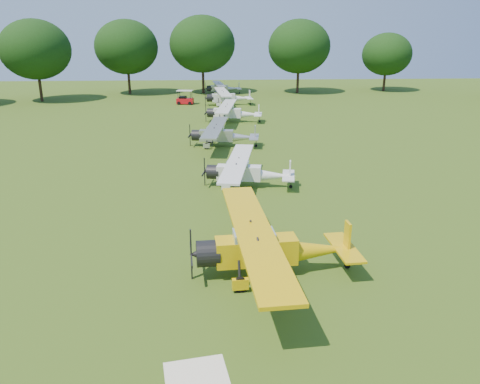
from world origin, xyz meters
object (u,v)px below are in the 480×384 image
at_px(aircraft_3, 246,171).
at_px(aircraft_5, 232,112).
at_px(aircraft_7, 222,87).
at_px(aircraft_6, 227,96).
at_px(aircraft_4, 222,134).
at_px(golf_cart, 185,100).
at_px(aircraft_2, 269,246).

bearing_deg(aircraft_3, aircraft_5, 99.41).
distance_m(aircraft_3, aircraft_7, 50.87).
bearing_deg(aircraft_6, aircraft_7, 87.26).
bearing_deg(aircraft_6, aircraft_5, -94.23).
xyz_separation_m(aircraft_4, golf_cart, (-4.78, 27.02, -0.52)).
relative_size(aircraft_4, golf_cart, 4.09).
bearing_deg(golf_cart, aircraft_7, 71.93).
relative_size(aircraft_4, aircraft_6, 0.94).
bearing_deg(golf_cart, aircraft_2, -74.83).
relative_size(aircraft_2, aircraft_3, 1.17).
xyz_separation_m(aircraft_6, golf_cart, (-6.20, 1.27, -0.59)).
distance_m(aircraft_2, aircraft_7, 63.23).
distance_m(aircraft_5, golf_cart, 15.96).
height_order(aircraft_2, aircraft_7, aircraft_2).
distance_m(aircraft_2, aircraft_6, 50.22).
distance_m(aircraft_6, aircraft_7, 13.01).
bearing_deg(aircraft_2, aircraft_5, 85.91).
relative_size(aircraft_4, aircraft_5, 0.97).
xyz_separation_m(aircraft_6, aircraft_7, (-0.40, 13.00, -0.14)).
bearing_deg(aircraft_5, aircraft_2, -82.08).
xyz_separation_m(aircraft_3, aircraft_6, (0.05, 37.87, 0.11)).
distance_m(aircraft_7, golf_cart, 13.10).
xyz_separation_m(aircraft_2, aircraft_3, (-0.10, 12.36, -0.20)).
bearing_deg(aircraft_3, aircraft_4, 106.12).
relative_size(aircraft_6, aircraft_7, 1.12).
xyz_separation_m(aircraft_2, golf_cart, (-6.25, 51.49, -0.69)).
relative_size(aircraft_3, aircraft_7, 1.03).
xyz_separation_m(aircraft_2, aircraft_5, (0.02, 36.82, -0.13)).
xyz_separation_m(aircraft_2, aircraft_4, (-1.47, 24.48, -0.16)).
distance_m(aircraft_4, golf_cart, 27.44).
bearing_deg(aircraft_3, aircraft_6, 99.60).
height_order(aircraft_2, aircraft_4, aircraft_2).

